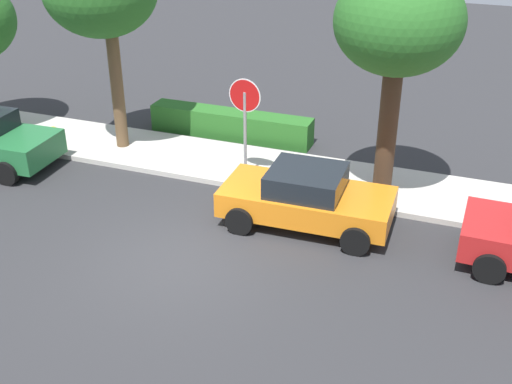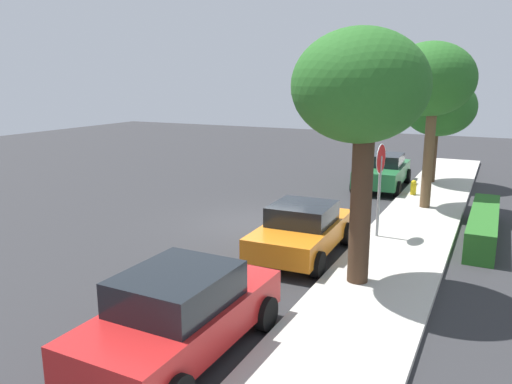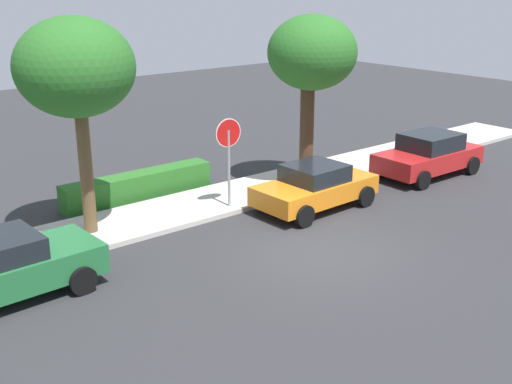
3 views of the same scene
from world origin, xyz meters
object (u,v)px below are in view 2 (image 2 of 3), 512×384
parked_car_red (180,313)px  stop_sign (380,174)px  parked_car_orange (302,230)px  fire_hydrant (413,189)px  street_tree_near_corner (439,107)px  street_tree_far (430,81)px  parked_car_green (383,171)px  street_tree_mid_block (360,91)px

parked_car_red → stop_sign: bearing=168.4°
parked_car_orange → parked_car_red: parked_car_red is taller
parked_car_red → fire_hydrant: parked_car_red is taller
fire_hydrant → street_tree_near_corner: bearing=172.6°
parked_car_orange → street_tree_far: size_ratio=0.67×
parked_car_orange → street_tree_near_corner: bearing=169.9°
stop_sign → parked_car_green: 7.45m
fire_hydrant → parked_car_red: bearing=-6.8°
stop_sign → parked_car_red: bearing=-11.6°
street_tree_mid_block → fire_hydrant: (-9.37, -0.18, -3.93)m
street_tree_mid_block → fire_hydrant: size_ratio=7.78×
street_tree_mid_block → fire_hydrant: 10.16m
street_tree_near_corner → street_tree_far: 4.78m
stop_sign → street_tree_far: street_tree_far is taller
street_tree_mid_block → street_tree_far: size_ratio=0.97×
parked_car_red → street_tree_near_corner: (-16.36, 1.98, 2.60)m
stop_sign → street_tree_near_corner: 8.96m
parked_car_orange → fire_hydrant: bearing=169.0°
parked_car_green → street_tree_far: street_tree_far is taller
stop_sign → street_tree_far: bearing=171.8°
parked_car_red → street_tree_mid_block: size_ratio=0.73×
parked_car_orange → street_tree_mid_block: (1.41, 1.73, 3.59)m
parked_car_green → street_tree_far: size_ratio=0.76×
parked_car_orange → fire_hydrant: (-7.97, 1.55, -0.34)m
parked_car_red → parked_car_green: bearing=179.6°
street_tree_mid_block → parked_car_green: bearing=-171.1°
parked_car_orange → street_tree_far: (-6.26, 2.10, 3.78)m
street_tree_far → parked_car_orange: bearing=-18.6°
street_tree_near_corner → fire_hydrant: 4.22m
parked_car_red → fire_hydrant: bearing=173.2°
stop_sign → fire_hydrant: (-5.90, 0.06, -1.58)m
parked_car_orange → street_tree_near_corner: (-10.91, 1.94, 2.66)m
street_tree_far → street_tree_mid_block: bearing=-2.8°
parked_car_green → street_tree_mid_block: street_tree_mid_block is taller
parked_car_orange → street_tree_near_corner: size_ratio=0.84×
parked_car_green → parked_car_red: bearing=-0.4°
street_tree_near_corner → fire_hydrant: street_tree_near_corner is taller
parked_car_red → street_tree_near_corner: bearing=173.1°
parked_car_orange → parked_car_green: size_ratio=0.88×
stop_sign → parked_car_green: size_ratio=0.63×
parked_car_orange → fire_hydrant: size_ratio=5.42×
stop_sign → street_tree_mid_block: bearing=3.8°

